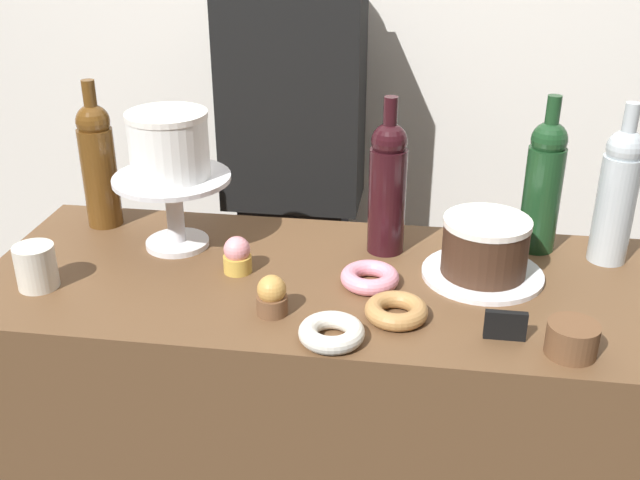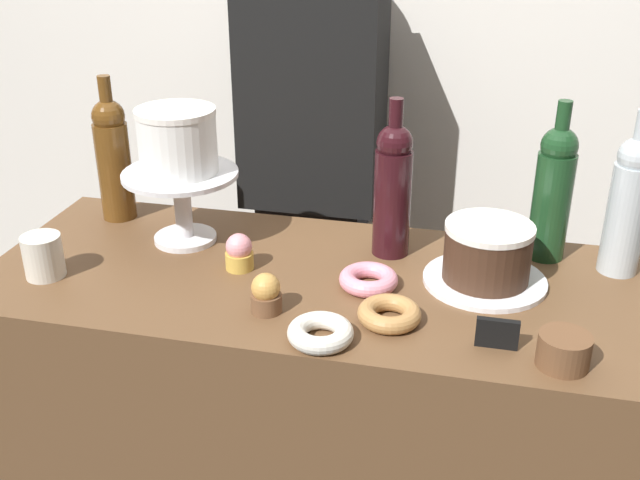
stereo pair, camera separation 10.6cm
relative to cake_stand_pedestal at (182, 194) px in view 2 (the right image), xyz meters
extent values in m
cube|color=silver|center=(0.32, 0.75, 0.25)|extent=(6.00, 0.05, 2.60)
cube|color=brown|center=(0.32, -0.10, -0.58)|extent=(1.32, 0.54, 0.94)
cylinder|color=silver|center=(0.00, 0.00, -0.10)|extent=(0.13, 0.13, 0.01)
cylinder|color=silver|center=(0.00, 0.00, -0.03)|extent=(0.04, 0.04, 0.13)
cylinder|color=silver|center=(0.00, 0.00, 0.04)|extent=(0.24, 0.24, 0.01)
cylinder|color=white|center=(0.00, 0.00, 0.11)|extent=(0.16, 0.16, 0.12)
cylinder|color=white|center=(0.00, 0.00, 0.18)|extent=(0.16, 0.16, 0.01)
cylinder|color=white|center=(0.63, -0.05, -0.10)|extent=(0.24, 0.24, 0.01)
cylinder|color=#3D2619|center=(0.63, -0.05, -0.05)|extent=(0.16, 0.16, 0.10)
cylinder|color=white|center=(0.63, -0.05, 0.01)|extent=(0.17, 0.17, 0.01)
cylinder|color=#B2BCC1|center=(0.88, 0.06, 0.00)|extent=(0.08, 0.08, 0.22)
sphere|color=#B2BCC1|center=(0.88, 0.06, 0.13)|extent=(0.07, 0.07, 0.07)
cylinder|color=black|center=(0.44, 0.04, 0.00)|extent=(0.08, 0.08, 0.22)
sphere|color=black|center=(0.44, 0.04, 0.13)|extent=(0.07, 0.07, 0.07)
cylinder|color=black|center=(0.44, 0.04, 0.18)|extent=(0.03, 0.03, 0.08)
cylinder|color=#193D1E|center=(0.75, 0.10, 0.00)|extent=(0.08, 0.08, 0.22)
sphere|color=#193D1E|center=(0.75, 0.10, 0.13)|extent=(0.07, 0.07, 0.07)
cylinder|color=#193D1E|center=(0.75, 0.10, 0.18)|extent=(0.03, 0.03, 0.08)
cylinder|color=#5B3814|center=(-0.20, 0.09, 0.00)|extent=(0.08, 0.08, 0.22)
sphere|color=#5B3814|center=(-0.20, 0.09, 0.13)|extent=(0.07, 0.07, 0.07)
cylinder|color=#5B3814|center=(-0.20, 0.09, 0.18)|extent=(0.03, 0.03, 0.08)
cylinder|color=gold|center=(0.16, -0.10, -0.09)|extent=(0.06, 0.06, 0.03)
sphere|color=pink|center=(0.16, -0.10, -0.06)|extent=(0.05, 0.05, 0.05)
cylinder|color=brown|center=(0.25, -0.24, -0.09)|extent=(0.06, 0.06, 0.03)
sphere|color=#CC9347|center=(0.25, -0.24, -0.06)|extent=(0.05, 0.05, 0.05)
torus|color=#B27F47|center=(0.47, -0.23, -0.09)|extent=(0.11, 0.11, 0.03)
torus|color=pink|center=(0.42, -0.11, -0.09)|extent=(0.11, 0.11, 0.03)
torus|color=silver|center=(0.37, -0.32, -0.09)|extent=(0.11, 0.11, 0.03)
cylinder|color=brown|center=(0.76, -0.30, -0.10)|extent=(0.08, 0.08, 0.01)
cylinder|color=brown|center=(0.76, -0.30, -0.09)|extent=(0.08, 0.08, 0.01)
cylinder|color=brown|center=(0.76, -0.30, -0.08)|extent=(0.08, 0.08, 0.01)
cylinder|color=brown|center=(0.76, -0.30, -0.07)|extent=(0.08, 0.08, 0.01)
cylinder|color=brown|center=(0.76, -0.30, -0.06)|extent=(0.08, 0.08, 0.01)
cube|color=black|center=(0.66, -0.27, -0.08)|extent=(0.07, 0.01, 0.05)
cylinder|color=silver|center=(-0.20, -0.21, -0.06)|extent=(0.08, 0.08, 0.09)
cube|color=black|center=(0.16, 0.50, -0.62)|extent=(0.28, 0.18, 0.85)
cube|color=black|center=(0.16, 0.50, 0.08)|extent=(0.36, 0.22, 0.55)
camera|label=1|loc=(0.51, -1.37, 0.59)|focal=42.17mm
camera|label=2|loc=(0.61, -1.35, 0.59)|focal=42.17mm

